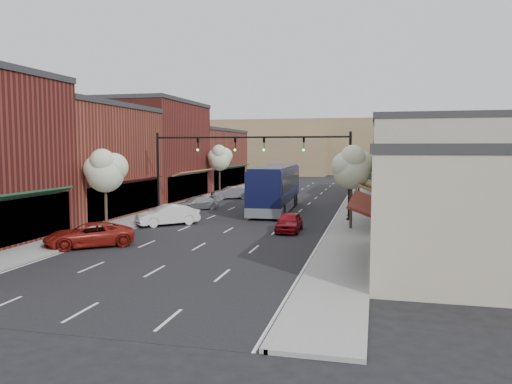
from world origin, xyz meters
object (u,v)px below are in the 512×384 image
Objects in this scene: parked_car_e at (230,193)px; lamp_post_far at (357,172)px; signal_mast_right at (319,162)px; red_hatchback at (289,222)px; parked_car_a at (89,235)px; coach_bus at (275,188)px; parked_car_b at (168,215)px; tree_left_far at (220,157)px; signal_mast_left at (184,161)px; tree_left_near at (105,170)px; tree_right_far at (360,165)px; tree_right_near at (352,167)px; lamp_post_near at (349,181)px; parked_car_c at (196,203)px.

lamp_post_far is at bearing 77.74° from parked_car_e.
signal_mast_right is 20.19m from lamp_post_far.
parked_car_a is (-10.43, -7.95, 0.03)m from red_hatchback.
coach_bus is 2.92× the size of parked_car_b.
parked_car_b is (3.18, -22.80, -3.84)m from tree_left_far.
lamp_post_far is 0.96× the size of parked_car_b.
coach_bus is 20.26m from parked_car_a.
tree_left_far is at bearing 98.35° from signal_mast_left.
lamp_post_far is at bearing 60.22° from tree_left_near.
tree_right_far reaches higher than coach_bus.
red_hatchback is at bearing -97.95° from lamp_post_far.
red_hatchback is (-4.12, -17.52, -3.32)m from tree_right_far.
tree_left_far is at bearing 145.89° from parked_car_a.
red_hatchback is at bearing -29.51° from signal_mast_left.
tree_right_near is 17.08m from tree_left_near.
parked_car_e is at bearing 91.28° from signal_mast_left.
tree_right_near reaches higher than coach_bus.
signal_mast_right is at bearing 30.14° from tree_left_near.
parked_car_b is (-13.42, -16.80, -3.23)m from tree_right_far.
lamp_post_far is at bearing 7.30° from tree_left_far.
signal_mast_right is at bearing -52.29° from tree_left_far.
tree_right_near reaches higher than lamp_post_near.
red_hatchback is at bearing -103.22° from tree_right_far.
signal_mast_right is at bearing -131.05° from lamp_post_near.
parked_car_a is 8.74m from parked_car_b.
red_hatchback is at bearing 11.24° from tree_left_near.
parked_car_c is at bearing 172.84° from lamp_post_near.
parked_car_e is at bearing 138.76° from lamp_post_near.
tree_right_near reaches higher than tree_left_near.
parked_car_b is at bearing -150.27° from lamp_post_near.
tree_left_near is 13.21m from red_hatchback.
lamp_post_near is at bearing -43.89° from tree_left_far.
tree_left_far is 15.89m from coach_bus.
tree_right_near reaches higher than parked_car_c.
signal_mast_right is 0.61× the size of coach_bus.
red_hatchback is (-3.57, -8.08, -2.34)m from lamp_post_near.
signal_mast_right is at bearing 100.99° from parked_car_a.
parked_car_c is (-10.43, 9.84, -0.04)m from red_hatchback.
lamp_post_far is at bearing 119.49° from parked_car_a.
red_hatchback is at bearing -104.02° from signal_mast_right.
tree_right_far is 0.95× the size of tree_left_near.
tree_left_near reaches higher than red_hatchback.
lamp_post_near is 7.35m from coach_bus.
parked_car_a is (-14.00, -16.02, -2.31)m from lamp_post_near.
tree_right_near is 1.19× the size of parked_car_a.
signal_mast_right is at bearing 75.23° from red_hatchback.
signal_mast_right is at bearing 71.29° from parked_car_b.
parked_car_c is at bearing -81.47° from tree_left_far.
parked_car_a is at bearing -143.45° from red_hatchback.
lamp_post_far is 1.03× the size of parked_car_c.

